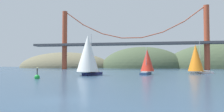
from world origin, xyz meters
TOP-DOWN VIEW (x-y plane):
  - ground_plane at (0.00, 0.00)m, footprint 360.00×360.00m
  - headland_right at (60.00, 135.00)m, footprint 79.42×44.00m
  - headland_center at (5.00, 135.00)m, footprint 61.58×44.00m
  - headland_left at (-55.00, 135.00)m, footprint 73.72×44.00m
  - suspension_bridge at (0.00, 95.00)m, footprint 113.94×6.00m
  - sailboat_orange_sail at (23.10, 50.25)m, footprint 9.49×7.79m
  - sailboat_white_mainsail at (-7.72, 35.95)m, footprint 7.38×10.07m
  - sailboat_scarlet_sail at (7.98, 45.33)m, footprint 4.93×7.93m
  - channel_buoy at (-14.96, 22.94)m, footprint 1.10×1.10m

SIDE VIEW (x-z plane):
  - ground_plane at x=0.00m, z-range 0.00..0.00m
  - headland_right at x=60.00m, z-range -17.67..17.67m
  - headland_center at x=5.00m, z-range -15.64..15.64m
  - headland_left at x=-55.00m, z-range -12.18..12.18m
  - channel_buoy at x=-14.96m, z-range -0.95..1.69m
  - sailboat_scarlet_sail at x=7.98m, z-range -0.35..8.18m
  - sailboat_orange_sail at x=23.10m, z-range -0.54..10.07m
  - sailboat_white_mainsail at x=-7.72m, z-range 0.13..11.47m
  - suspension_bridge at x=0.00m, z-range -1.65..32.34m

